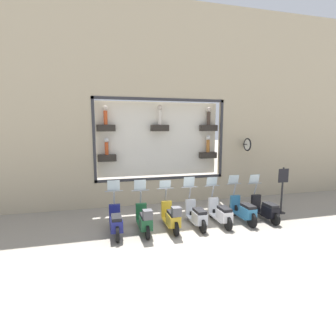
{
  "coord_description": "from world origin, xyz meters",
  "views": [
    {
      "loc": [
        -7.86,
        2.69,
        3.41
      ],
      "look_at": [
        1.74,
        0.14,
        1.88
      ],
      "focal_mm": 28.0,
      "sensor_mm": 36.0,
      "label": 1
    }
  ],
  "objects": [
    {
      "name": "scooter_teal_1",
      "position": [
        0.29,
        -2.32,
        0.44
      ],
      "size": [
        1.8,
        0.61,
        1.61
      ],
      "color": "black",
      "rests_on": "ground_plane"
    },
    {
      "name": "scooter_navy_6",
      "position": [
        0.29,
        2.25,
        0.44
      ],
      "size": [
        1.8,
        0.61,
        1.64
      ],
      "color": "black",
      "rests_on": "ground_plane"
    },
    {
      "name": "shop_sign_post",
      "position": [
        0.83,
        -4.34,
        1.02
      ],
      "size": [
        0.36,
        0.45,
        1.86
      ],
      "color": "#232326",
      "rests_on": "ground_plane"
    },
    {
      "name": "ground_plane",
      "position": [
        0.0,
        0.0,
        0.0
      ],
      "size": [
        120.0,
        120.0,
        0.0
      ],
      "primitive_type": "plane",
      "color": "gray"
    },
    {
      "name": "scooter_silver_3",
      "position": [
        0.29,
        -0.49,
        0.42
      ],
      "size": [
        1.79,
        0.6,
        1.62
      ],
      "color": "black",
      "rests_on": "ground_plane"
    },
    {
      "name": "scooter_black_0",
      "position": [
        0.29,
        -3.24,
        0.42
      ],
      "size": [
        1.79,
        0.61,
        1.59
      ],
      "color": "black",
      "rests_on": "ground_plane"
    },
    {
      "name": "scooter_green_5",
      "position": [
        0.22,
        1.33,
        0.46
      ],
      "size": [
        1.79,
        0.6,
        1.61
      ],
      "color": "black",
      "rests_on": "ground_plane"
    },
    {
      "name": "scooter_yellow_4",
      "position": [
        0.22,
        0.42,
        0.46
      ],
      "size": [
        1.79,
        0.6,
        1.54
      ],
      "color": "black",
      "rests_on": "ground_plane"
    },
    {
      "name": "building_facade",
      "position": [
        3.6,
        -0.0,
        4.44
      ],
      "size": [
        1.22,
        36.0,
        8.72
      ],
      "color": "tan",
      "rests_on": "ground_plane"
    },
    {
      "name": "scooter_white_2",
      "position": [
        0.29,
        -1.41,
        0.42
      ],
      "size": [
        1.79,
        0.6,
        1.57
      ],
      "color": "black",
      "rests_on": "ground_plane"
    }
  ]
}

